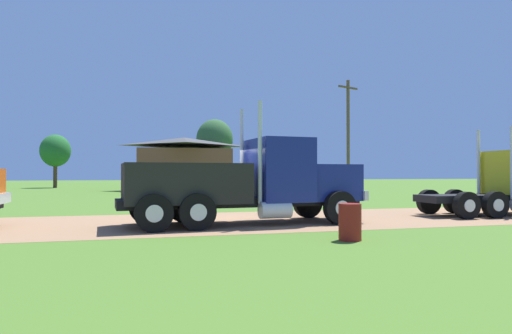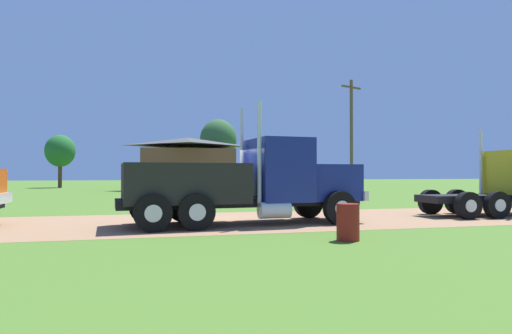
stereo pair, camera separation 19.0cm
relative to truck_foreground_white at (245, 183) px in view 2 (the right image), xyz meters
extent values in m
plane|color=#476D24|center=(-1.01, 0.96, -1.35)|extent=(200.00, 200.00, 0.00)
cube|color=#98704E|center=(-1.01, 0.96, -1.35)|extent=(120.00, 6.91, 0.01)
cube|color=black|center=(-0.13, 0.00, -0.61)|extent=(8.07, 2.16, 0.28)
cube|color=navy|center=(2.94, 0.22, 0.01)|extent=(1.97, 2.22, 1.24)
cube|color=silver|center=(3.90, 0.29, -0.43)|extent=(0.32, 2.30, 0.32)
cube|color=navy|center=(1.16, 0.09, 0.44)|extent=(1.91, 2.51, 2.10)
cube|color=#2D3D4C|center=(2.05, 0.16, 0.86)|extent=(0.18, 1.99, 0.92)
cylinder|color=silver|center=(0.10, 0.97, 1.00)|extent=(0.14, 0.14, 3.22)
cylinder|color=silver|center=(0.23, -0.92, 1.00)|extent=(0.14, 0.14, 3.22)
cylinder|color=silver|center=(0.71, -0.99, -0.83)|extent=(1.03, 0.59, 0.52)
cube|color=black|center=(-2.01, -0.13, 0.01)|extent=(3.97, 2.66, 1.25)
cylinder|color=black|center=(2.76, 1.41, -0.80)|extent=(1.11, 0.38, 1.10)
cylinder|color=silver|center=(2.75, 1.57, -0.80)|extent=(0.49, 0.07, 0.49)
cylinder|color=black|center=(2.93, -0.98, -0.80)|extent=(1.11, 0.38, 1.10)
cylinder|color=silver|center=(2.94, -1.14, -0.80)|extent=(0.49, 0.07, 0.49)
cylinder|color=black|center=(-3.20, 0.98, -0.80)|extent=(1.11, 0.38, 1.10)
cylinder|color=silver|center=(-3.21, 1.14, -0.80)|extent=(0.49, 0.07, 0.49)
cylinder|color=black|center=(-3.03, -1.41, -0.80)|extent=(1.11, 0.38, 1.10)
cylinder|color=silver|center=(-3.02, -1.57, -0.80)|extent=(0.49, 0.07, 0.49)
cylinder|color=black|center=(-1.95, 1.07, -0.80)|extent=(1.11, 0.38, 1.10)
cylinder|color=silver|center=(-1.96, 1.23, -0.80)|extent=(0.49, 0.07, 0.49)
cylinder|color=black|center=(-1.78, -1.32, -0.80)|extent=(1.11, 0.38, 1.10)
cylinder|color=silver|center=(-1.77, -1.48, -0.80)|extent=(0.49, 0.07, 0.49)
cube|color=silver|center=(-7.56, 0.85, -0.46)|extent=(0.17, 2.15, 0.32)
cube|color=black|center=(10.62, 0.44, -0.66)|extent=(6.90, 1.60, 0.28)
cylinder|color=silver|center=(10.45, 1.33, 0.75)|extent=(0.14, 0.14, 2.82)
cylinder|color=black|center=(8.21, 1.59, -0.85)|extent=(1.01, 0.32, 1.00)
cylinder|color=silver|center=(8.21, 1.75, -0.85)|extent=(0.45, 0.05, 0.45)
cylinder|color=black|center=(8.17, -0.63, -0.85)|extent=(1.01, 0.32, 1.00)
cylinder|color=silver|center=(8.17, -0.79, -0.85)|extent=(0.45, 0.05, 0.45)
cylinder|color=black|center=(9.46, 1.57, -0.85)|extent=(1.01, 0.32, 1.00)
cylinder|color=silver|center=(9.46, 1.73, -0.85)|extent=(0.45, 0.05, 0.45)
cylinder|color=black|center=(9.42, -0.65, -0.85)|extent=(1.01, 0.32, 1.00)
cylinder|color=silver|center=(9.41, -0.81, -0.85)|extent=(0.45, 0.05, 0.45)
cube|color=silver|center=(-1.03, 4.99, -0.23)|extent=(0.56, 0.46, 0.58)
sphere|color=gray|center=(-1.03, 4.99, 0.21)|extent=(0.22, 0.22, 0.22)
cube|color=#1E284C|center=(-0.94, 4.94, -0.94)|extent=(0.23, 0.23, 0.82)
cube|color=#1E284C|center=(-1.13, 5.05, -0.94)|extent=(0.23, 0.23, 0.82)
cylinder|color=silver|center=(-0.77, 4.86, -0.26)|extent=(0.10, 0.10, 0.56)
cylinder|color=silver|center=(-1.29, 5.13, -0.26)|extent=(0.10, 0.10, 0.56)
cylinder|color=maroon|center=(1.64, -4.22, -0.89)|extent=(0.57, 0.57, 0.92)
cube|color=brown|center=(1.12, 30.26, 0.65)|extent=(9.15, 8.35, 4.00)
pyramid|color=#414141|center=(1.12, 30.26, 3.49)|extent=(9.61, 8.76, 0.84)
cube|color=black|center=(-0.43, 26.42, -0.25)|extent=(1.80, 0.18, 2.20)
cylinder|color=brown|center=(13.29, 18.85, 3.32)|extent=(0.26, 0.26, 9.33)
cube|color=brown|center=(13.29, 18.85, 7.38)|extent=(2.09, 0.96, 0.14)
cylinder|color=#513823|center=(-12.63, 42.20, 0.14)|extent=(0.44, 0.44, 2.98)
ellipsoid|color=#226229|center=(-12.63, 42.20, 3.00)|extent=(3.43, 3.43, 3.78)
cylinder|color=#513823|center=(4.89, 34.22, 0.56)|extent=(0.44, 0.44, 3.82)
ellipsoid|color=#2F592E|center=(4.89, 34.22, 4.09)|extent=(4.03, 4.03, 4.44)
camera|label=1|loc=(-3.53, -14.34, 0.32)|focal=31.27mm
camera|label=2|loc=(-3.35, -14.39, 0.32)|focal=31.27mm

